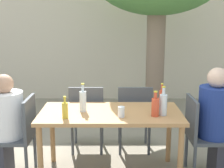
# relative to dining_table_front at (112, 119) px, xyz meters

# --- Properties ---
(cafe_building_wall) EXTENTS (10.00, 0.08, 2.80)m
(cafe_building_wall) POSITION_rel_dining_table_front_xyz_m (0.00, 3.44, 0.72)
(cafe_building_wall) COLOR beige
(cafe_building_wall) RESTS_ON ground_plane
(dining_table_front) EXTENTS (1.57, 0.79, 0.76)m
(dining_table_front) POSITION_rel_dining_table_front_xyz_m (0.00, 0.00, 0.00)
(dining_table_front) COLOR #B27F4C
(dining_table_front) RESTS_ON ground_plane
(patio_chair_0) EXTENTS (0.44, 0.44, 0.92)m
(patio_chair_0) POSITION_rel_dining_table_front_xyz_m (-1.02, 0.00, -0.15)
(patio_chair_0) COLOR #474C51
(patio_chair_0) RESTS_ON ground_plane
(patio_chair_1) EXTENTS (0.44, 0.44, 0.92)m
(patio_chair_1) POSITION_rel_dining_table_front_xyz_m (1.02, 0.00, -0.15)
(patio_chair_1) COLOR #474C51
(patio_chair_1) RESTS_ON ground_plane
(patio_chair_2) EXTENTS (0.44, 0.44, 0.92)m
(patio_chair_2) POSITION_rel_dining_table_front_xyz_m (-0.31, 0.63, -0.15)
(patio_chair_2) COLOR #474C51
(patio_chair_2) RESTS_ON ground_plane
(patio_chair_3) EXTENTS (0.44, 0.44, 0.92)m
(patio_chair_3) POSITION_rel_dining_table_front_xyz_m (0.31, 0.63, -0.15)
(patio_chair_3) COLOR #474C51
(patio_chair_3) RESTS_ON ground_plane
(person_seated_0) EXTENTS (0.60, 0.39, 1.19)m
(person_seated_0) POSITION_rel_dining_table_front_xyz_m (-1.25, -0.00, -0.14)
(person_seated_0) COLOR #383842
(person_seated_0) RESTS_ON ground_plane
(person_seated_1) EXTENTS (0.59, 0.37, 1.26)m
(person_seated_1) POSITION_rel_dining_table_front_xyz_m (1.25, -0.00, -0.10)
(person_seated_1) COLOR #383842
(person_seated_1) RESTS_ON ground_plane
(water_bottle_0) EXTENTS (0.08, 0.08, 0.32)m
(water_bottle_0) POSITION_rel_dining_table_front_xyz_m (-0.31, 0.01, 0.21)
(water_bottle_0) COLOR silver
(water_bottle_0) RESTS_ON dining_table_front
(soda_bottle_1) EXTENTS (0.06, 0.06, 0.29)m
(soda_bottle_1) POSITION_rel_dining_table_front_xyz_m (0.59, 0.13, 0.20)
(soda_bottle_1) COLOR #DB4C2D
(soda_bottle_1) RESTS_ON dining_table_front
(water_bottle_2) EXTENTS (0.08, 0.08, 0.32)m
(water_bottle_2) POSITION_rel_dining_table_front_xyz_m (0.56, -0.12, 0.21)
(water_bottle_2) COLOR silver
(water_bottle_2) RESTS_ON dining_table_front
(oil_cruet_3) EXTENTS (0.06, 0.06, 0.24)m
(oil_cruet_3) POSITION_rel_dining_table_front_xyz_m (-0.47, -0.23, 0.18)
(oil_cruet_3) COLOR gold
(oil_cruet_3) RESTS_ON dining_table_front
(soda_bottle_4) EXTENTS (0.08, 0.08, 0.27)m
(soda_bottle_4) POSITION_rel_dining_table_front_xyz_m (0.47, -0.16, 0.19)
(soda_bottle_4) COLOR #DB4C2D
(soda_bottle_4) RESTS_ON dining_table_front
(drinking_glass_0) EXTENTS (0.08, 0.08, 0.13)m
(drinking_glass_0) POSITION_rel_dining_table_front_xyz_m (0.49, -0.01, 0.15)
(drinking_glass_0) COLOR silver
(drinking_glass_0) RESTS_ON dining_table_front
(drinking_glass_1) EXTENTS (0.07, 0.07, 0.11)m
(drinking_glass_1) POSITION_rel_dining_table_front_xyz_m (0.11, -0.18, 0.14)
(drinking_glass_1) COLOR white
(drinking_glass_1) RESTS_ON dining_table_front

